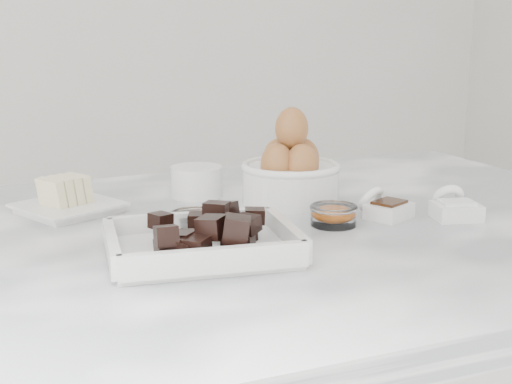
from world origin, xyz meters
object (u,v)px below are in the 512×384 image
at_px(egg_bowl, 291,172).
at_px(zest_bowl, 334,214).
at_px(vanilla_spoon, 384,207).
at_px(chocolate_dish, 202,237).
at_px(honey_bowl, 195,223).
at_px(butter_plate, 67,200).
at_px(sugar_ramekin, 197,180).
at_px(salt_spoon, 454,207).

relative_size(egg_bowl, zest_bowl, 2.32).
bearing_deg(vanilla_spoon, egg_bowl, 121.60).
bearing_deg(chocolate_dish, vanilla_spoon, 12.60).
bearing_deg(egg_bowl, honey_bowl, -150.63).
xyz_separation_m(egg_bowl, vanilla_spoon, (0.08, -0.13, -0.03)).
height_order(zest_bowl, vanilla_spoon, vanilla_spoon).
height_order(butter_plate, vanilla_spoon, butter_plate).
distance_m(sugar_ramekin, zest_bowl, 0.26).
bearing_deg(vanilla_spoon, salt_spoon, -23.92).
height_order(butter_plate, zest_bowl, butter_plate).
height_order(sugar_ramekin, egg_bowl, egg_bowl).
relative_size(honey_bowl, vanilla_spoon, 0.77).
bearing_deg(chocolate_dish, butter_plate, 113.35).
distance_m(chocolate_dish, egg_bowl, 0.29).
xyz_separation_m(butter_plate, vanilla_spoon, (0.41, -0.20, -0.00)).
relative_size(vanilla_spoon, salt_spoon, 1.00).
height_order(butter_plate, honey_bowl, butter_plate).
xyz_separation_m(chocolate_dish, egg_bowl, (0.21, 0.20, 0.02)).
bearing_deg(butter_plate, honey_bowl, -51.85).
xyz_separation_m(sugar_ramekin, vanilla_spoon, (0.20, -0.23, -0.01)).
bearing_deg(zest_bowl, egg_bowl, 88.76).
distance_m(egg_bowl, zest_bowl, 0.15).
bearing_deg(honey_bowl, sugar_ramekin, 70.89).
height_order(zest_bowl, salt_spoon, salt_spoon).
height_order(butter_plate, sugar_ramekin, butter_plate).
bearing_deg(salt_spoon, sugar_ramekin, 137.91).
bearing_deg(zest_bowl, honey_bowl, 169.32).
xyz_separation_m(chocolate_dish, salt_spoon, (0.39, 0.03, -0.01)).
height_order(butter_plate, egg_bowl, egg_bowl).
bearing_deg(honey_bowl, chocolate_dish, -102.96).
relative_size(chocolate_dish, butter_plate, 1.42).
bearing_deg(vanilla_spoon, butter_plate, 153.73).
height_order(sugar_ramekin, salt_spoon, sugar_ramekin).
bearing_deg(sugar_ramekin, honey_bowl, -109.11).
distance_m(honey_bowl, zest_bowl, 0.19).
relative_size(zest_bowl, vanilla_spoon, 0.75).
relative_size(chocolate_dish, vanilla_spoon, 2.74).
height_order(sugar_ramekin, honey_bowl, sugar_ramekin).
xyz_separation_m(honey_bowl, vanilla_spoon, (0.27, -0.03, -0.00)).
relative_size(honey_bowl, zest_bowl, 1.03).
bearing_deg(honey_bowl, zest_bowl, -10.68).
relative_size(chocolate_dish, salt_spoon, 2.75).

